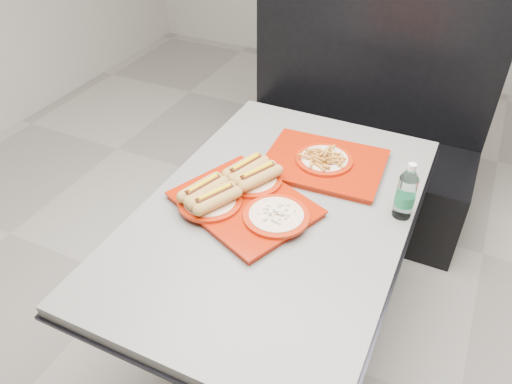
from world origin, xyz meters
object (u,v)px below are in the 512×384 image
at_px(booth_bench, 353,143).
at_px(tray_far, 324,161).
at_px(tray_near, 242,196).
at_px(diner_table, 276,242).
at_px(water_bottle, 406,194).

distance_m(booth_bench, tray_far, 0.86).
distance_m(booth_bench, tray_near, 1.19).
height_order(diner_table, tray_near, tray_near).
relative_size(tray_near, water_bottle, 2.65).
distance_m(diner_table, tray_far, 0.38).
relative_size(diner_table, booth_bench, 1.05).
xyz_separation_m(tray_near, water_bottle, (0.53, 0.19, 0.06)).
bearing_deg(diner_table, booth_bench, 90.00).
height_order(booth_bench, tray_near, booth_bench).
bearing_deg(water_bottle, booth_bench, 113.48).
bearing_deg(booth_bench, diner_table, -90.00).
xyz_separation_m(diner_table, water_bottle, (0.41, 0.16, 0.26)).
xyz_separation_m(booth_bench, water_bottle, (0.41, -0.94, 0.44)).
relative_size(tray_near, tray_far, 1.19).
bearing_deg(booth_bench, tray_near, -96.29).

